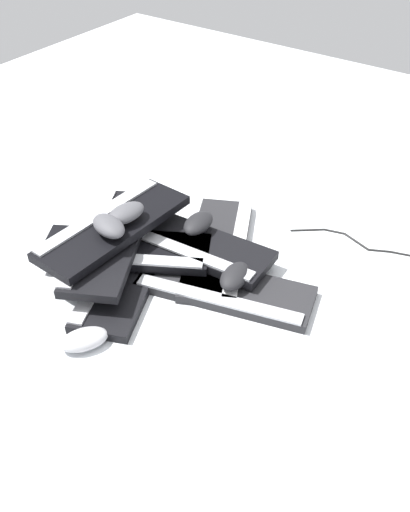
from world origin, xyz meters
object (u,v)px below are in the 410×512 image
mouse_0 (109,226)px  keyboard_6 (113,226)px  keyboard_0 (219,248)px  mouse_1 (126,213)px  keyboard_5 (192,243)px  mouse_4 (84,339)px  keyboard_4 (109,240)px  keyboard_1 (126,274)px  keyboard_2 (225,289)px  mouse_3 (235,276)px  keyboard_3 (126,250)px  mouse_2 (198,223)px

mouse_0 → keyboard_6: bearing=-39.8°
keyboard_0 → mouse_1: bearing=128.6°
keyboard_5 → mouse_4: keyboard_5 is taller
keyboard_4 → mouse_4: bearing=-149.4°
keyboard_5 → mouse_0: bearing=139.8°
keyboard_0 → keyboard_5: bearing=138.2°
keyboard_1 → keyboard_6: keyboard_6 is taller
keyboard_0 → keyboard_2: (-0.13, -0.11, 0.00)m
mouse_0 → mouse_3: 0.34m
keyboard_0 → keyboard_3: keyboard_3 is taller
keyboard_1 → keyboard_5: keyboard_5 is taller
keyboard_1 → keyboard_2: size_ratio=1.00×
keyboard_1 → mouse_1: size_ratio=4.22×
mouse_0 → mouse_3: bearing=-143.0°
mouse_4 → keyboard_2: bearing=6.4°
keyboard_0 → keyboard_3: size_ratio=1.01×
keyboard_2 → mouse_0: size_ratio=4.22×
keyboard_5 → mouse_1: size_ratio=4.08×
mouse_4 → mouse_3: bearing=5.7°
keyboard_0 → mouse_2: (-0.01, 0.06, 0.07)m
keyboard_3 → mouse_4: bearing=-157.4°
keyboard_2 → keyboard_4: 0.33m
mouse_1 → keyboard_6: bearing=144.7°
keyboard_2 → mouse_3: 0.04m
keyboard_1 → mouse_1: bearing=33.9°
keyboard_6 → mouse_2: keyboard_6 is taller
keyboard_0 → keyboard_2: same height
keyboard_1 → mouse_4: size_ratio=4.22×
keyboard_1 → mouse_3: 0.29m
keyboard_6 → mouse_2: bearing=-42.9°
keyboard_1 → keyboard_6: 0.13m
keyboard_4 → mouse_4: (-0.26, -0.15, -0.05)m
keyboard_3 → keyboard_6: (0.00, 0.04, 0.06)m
mouse_3 → keyboard_2: bearing=134.4°
keyboard_5 → keyboard_6: (-0.12, 0.16, 0.06)m
keyboard_6 → mouse_3: bearing=-78.4°
keyboard_1 → mouse_0: size_ratio=4.22×
mouse_1 → mouse_3: bearing=-74.9°
keyboard_1 → mouse_2: size_ratio=4.22×
keyboard_5 → mouse_4: 0.40m
keyboard_0 → mouse_3: size_ratio=4.19×
keyboard_2 → mouse_0: bearing=106.8°
keyboard_0 → keyboard_5: keyboard_5 is taller
keyboard_3 → keyboard_4: 0.05m
keyboard_4 → keyboard_6: keyboard_6 is taller
keyboard_2 → mouse_2: bearing=54.6°
keyboard_2 → keyboard_6: (-0.05, 0.32, 0.09)m
mouse_0 → keyboard_4: bearing=-18.0°
keyboard_0 → mouse_3: mouse_3 is taller
keyboard_6 → mouse_4: keyboard_6 is taller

